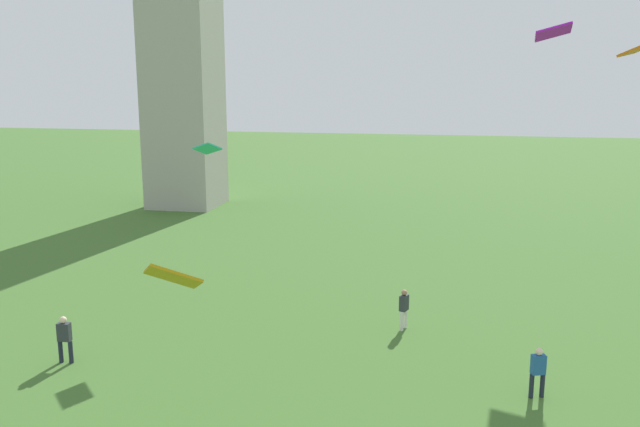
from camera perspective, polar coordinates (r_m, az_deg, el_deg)
The scene contains 6 objects.
person_0 at distance 26.88m, azimuth -21.05°, elevation -9.83°, with size 0.56×0.30×1.82m.
person_1 at distance 23.76m, azimuth 18.18°, elevation -12.59°, with size 0.52×0.40×1.75m.
person_3 at distance 28.53m, azimuth 7.20°, elevation -7.95°, with size 0.40×0.52×1.75m.
kite_flying_1 at distance 20.45m, azimuth -12.47°, elevation -5.30°, with size 1.98×1.52×1.18m.
kite_flying_3 at distance 35.97m, azimuth 19.37°, elevation 14.46°, with size 1.80×1.19×0.94m.
kite_flying_4 at distance 30.24m, azimuth -9.64°, elevation 5.50°, with size 1.41×1.18×0.69m.
Camera 1 is at (3.71, -5.19, 10.50)m, focal length 37.34 mm.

